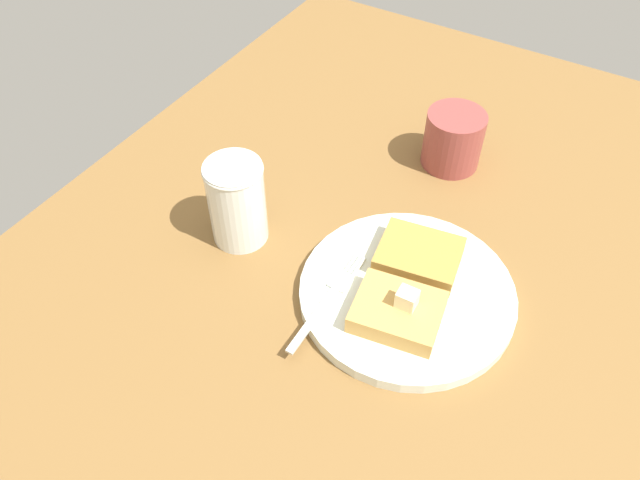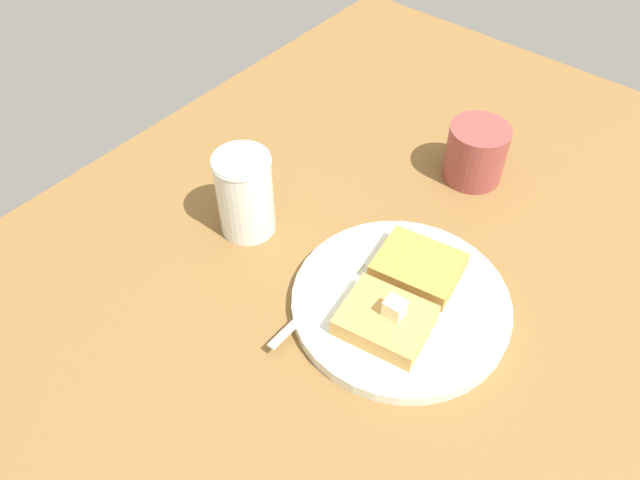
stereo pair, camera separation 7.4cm
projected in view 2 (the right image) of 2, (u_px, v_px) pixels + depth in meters
The scene contains 8 objects.
table_surface at pixel (481, 340), 71.29cm from camera, with size 117.89×117.89×2.43cm, color brown.
plate at pixel (401, 303), 72.29cm from camera, with size 25.37×25.37×1.58cm.
toast_slice_left at pixel (385, 320), 68.31cm from camera, with size 7.86×9.62×2.43cm, color tan.
toast_slice_middle at pixel (418, 267), 73.52cm from camera, with size 7.86×9.62×2.43cm, color #B0833A.
butter_pat_primary at pixel (395, 308), 66.59cm from camera, with size 2.17×1.96×2.17cm, color #F7F1C5.
fork at pixel (323, 296), 71.92cm from camera, with size 16.01×2.22×0.36cm.
syrup_jar at pixel (245, 198), 78.14cm from camera, with size 7.34×7.34×11.51cm.
coffee_mug at pixel (476, 152), 85.83cm from camera, with size 11.01×8.27×8.24cm.
Camera 2 is at (-42.54, -11.12, 61.39)cm, focal length 35.00 mm.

